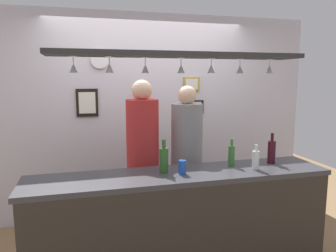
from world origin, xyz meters
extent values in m
cube|color=silver|center=(0.00, 1.10, 1.30)|extent=(4.40, 0.06, 2.60)
cube|color=#38383D|center=(0.00, -0.35, 0.94)|extent=(2.70, 0.55, 0.04)
cube|color=#2D2823|center=(0.00, -0.60, 0.46)|extent=(2.65, 0.04, 0.92)
cube|color=black|center=(0.00, -0.30, 1.99)|extent=(2.20, 0.36, 0.04)
cylinder|color=silver|center=(-0.88, -0.27, 1.97)|extent=(0.06, 0.06, 0.00)
cylinder|color=silver|center=(-0.88, -0.27, 1.94)|extent=(0.01, 0.01, 0.06)
cone|color=silver|center=(-0.88, -0.27, 1.88)|extent=(0.07, 0.07, 0.08)
cylinder|color=silver|center=(-0.60, -0.31, 1.97)|extent=(0.06, 0.06, 0.00)
cylinder|color=silver|center=(-0.60, -0.31, 1.94)|extent=(0.01, 0.01, 0.06)
cone|color=silver|center=(-0.60, -0.31, 1.88)|extent=(0.07, 0.07, 0.08)
cylinder|color=silver|center=(-0.29, -0.24, 1.97)|extent=(0.06, 0.06, 0.00)
cylinder|color=silver|center=(-0.29, -0.24, 1.94)|extent=(0.01, 0.01, 0.06)
cone|color=silver|center=(-0.29, -0.24, 1.88)|extent=(0.07, 0.07, 0.08)
cylinder|color=silver|center=(0.02, -0.27, 1.97)|extent=(0.06, 0.06, 0.00)
cylinder|color=silver|center=(0.02, -0.27, 1.94)|extent=(0.01, 0.01, 0.06)
cone|color=silver|center=(0.02, -0.27, 1.88)|extent=(0.07, 0.07, 0.08)
cylinder|color=silver|center=(0.29, -0.29, 1.97)|extent=(0.06, 0.06, 0.00)
cylinder|color=silver|center=(0.29, -0.29, 1.94)|extent=(0.01, 0.01, 0.06)
cone|color=silver|center=(0.29, -0.29, 1.88)|extent=(0.07, 0.07, 0.08)
cylinder|color=silver|center=(0.59, -0.25, 1.97)|extent=(0.06, 0.06, 0.00)
cylinder|color=silver|center=(0.59, -0.25, 1.94)|extent=(0.01, 0.01, 0.06)
cone|color=silver|center=(0.59, -0.25, 1.88)|extent=(0.07, 0.07, 0.08)
cylinder|color=silver|center=(0.87, -0.29, 1.97)|extent=(0.06, 0.06, 0.00)
cylinder|color=silver|center=(0.87, -0.29, 1.94)|extent=(0.01, 0.01, 0.06)
cone|color=silver|center=(0.87, -0.29, 1.88)|extent=(0.07, 0.07, 0.08)
cube|color=#2D334C|center=(-0.23, 0.28, 0.42)|extent=(0.17, 0.18, 0.84)
cylinder|color=red|center=(-0.23, 0.28, 1.21)|extent=(0.34, 0.34, 0.73)
sphere|color=beige|center=(-0.23, 0.28, 1.67)|extent=(0.21, 0.21, 0.21)
cube|color=#2D334C|center=(0.26, 0.28, 0.41)|extent=(0.17, 0.18, 0.81)
cylinder|color=gray|center=(0.26, 0.28, 1.17)|extent=(0.34, 0.34, 0.71)
sphere|color=beige|center=(0.26, 0.28, 1.61)|extent=(0.20, 0.20, 0.20)
cylinder|color=#336B2D|center=(0.54, -0.24, 1.06)|extent=(0.06, 0.06, 0.19)
cylinder|color=#336B2D|center=(0.54, -0.24, 1.19)|extent=(0.03, 0.03, 0.07)
cylinder|color=#2D5623|center=(-0.14, -0.29, 1.07)|extent=(0.08, 0.08, 0.22)
cylinder|color=#2D5623|center=(-0.14, -0.29, 1.22)|extent=(0.03, 0.03, 0.08)
cylinder|color=#380F19|center=(0.96, -0.27, 1.07)|extent=(0.08, 0.08, 0.22)
cylinder|color=#380F19|center=(0.96, -0.27, 1.22)|extent=(0.03, 0.03, 0.08)
cylinder|color=silver|center=(0.69, -0.42, 1.05)|extent=(0.06, 0.06, 0.17)
cylinder|color=silver|center=(0.69, -0.42, 1.16)|extent=(0.03, 0.03, 0.06)
cylinder|color=#1E4CB2|center=(0.00, -0.38, 1.03)|extent=(0.07, 0.07, 0.12)
cube|color=black|center=(-0.77, 1.06, 1.49)|extent=(0.26, 0.02, 0.34)
cube|color=white|center=(-0.77, 1.05, 1.49)|extent=(0.20, 0.01, 0.26)
cube|color=black|center=(0.60, 1.06, 1.41)|extent=(0.30, 0.02, 0.18)
cube|color=white|center=(0.60, 1.05, 1.41)|extent=(0.23, 0.01, 0.14)
cube|color=#B29338|center=(-0.09, 1.06, 1.60)|extent=(0.18, 0.02, 0.26)
cube|color=white|center=(-0.09, 1.05, 1.60)|extent=(0.14, 0.01, 0.20)
cube|color=#B29338|center=(0.58, 1.06, 1.71)|extent=(0.22, 0.02, 0.18)
cube|color=white|center=(0.58, 1.05, 1.71)|extent=(0.17, 0.01, 0.14)
cylinder|color=white|center=(-0.60, 1.05, 2.02)|extent=(0.22, 0.03, 0.22)
camera|label=1|loc=(-0.82, -2.98, 1.80)|focal=34.37mm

